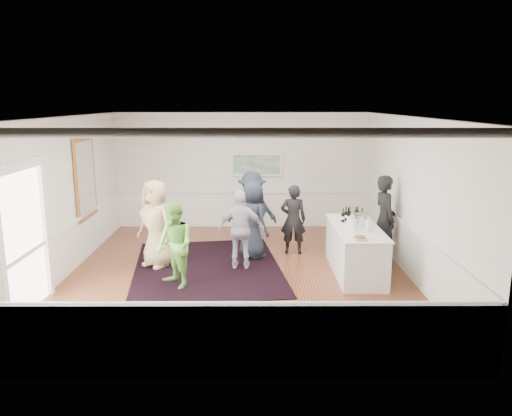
{
  "coord_description": "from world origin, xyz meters",
  "views": [
    {
      "loc": [
        0.35,
        -9.79,
        3.49
      ],
      "look_at": [
        0.38,
        0.2,
        1.34
      ],
      "focal_mm": 35.0,
      "sensor_mm": 36.0,
      "label": 1
    }
  ],
  "objects_px": {
    "bartender": "(385,219)",
    "guest_tan": "(156,224)",
    "guest_dark_a": "(252,209)",
    "guest_dark_b": "(293,219)",
    "serving_table": "(355,250)",
    "guest_green": "(174,245)",
    "ice_bucket": "(361,220)",
    "guest_navy": "(253,220)",
    "guest_lilac": "(241,230)",
    "nut_bowl": "(360,238)"
  },
  "relations": [
    {
      "from": "guest_tan",
      "to": "guest_lilac",
      "type": "height_order",
      "value": "guest_tan"
    },
    {
      "from": "guest_tan",
      "to": "guest_dark_b",
      "type": "relative_size",
      "value": 1.16
    },
    {
      "from": "bartender",
      "to": "guest_tan",
      "type": "bearing_deg",
      "value": 84.78
    },
    {
      "from": "bartender",
      "to": "guest_lilac",
      "type": "height_order",
      "value": "bartender"
    },
    {
      "from": "guest_dark_b",
      "to": "serving_table",
      "type": "bearing_deg",
      "value": 135.64
    },
    {
      "from": "guest_dark_a",
      "to": "guest_navy",
      "type": "bearing_deg",
      "value": 96.46
    },
    {
      "from": "guest_green",
      "to": "guest_dark_b",
      "type": "height_order",
      "value": "guest_green"
    },
    {
      "from": "guest_dark_b",
      "to": "guest_lilac",
      "type": "bearing_deg",
      "value": 47.05
    },
    {
      "from": "ice_bucket",
      "to": "nut_bowl",
      "type": "relative_size",
      "value": 0.99
    },
    {
      "from": "ice_bucket",
      "to": "guest_green",
      "type": "bearing_deg",
      "value": -166.11
    },
    {
      "from": "guest_navy",
      "to": "nut_bowl",
      "type": "bearing_deg",
      "value": -173.9
    },
    {
      "from": "serving_table",
      "to": "nut_bowl",
      "type": "height_order",
      "value": "nut_bowl"
    },
    {
      "from": "guest_dark_a",
      "to": "ice_bucket",
      "type": "bearing_deg",
      "value": 145.63
    },
    {
      "from": "guest_tan",
      "to": "guest_green",
      "type": "distance_m",
      "value": 1.36
    },
    {
      "from": "bartender",
      "to": "guest_navy",
      "type": "relative_size",
      "value": 1.11
    },
    {
      "from": "serving_table",
      "to": "ice_bucket",
      "type": "xyz_separation_m",
      "value": [
        0.11,
        0.14,
        0.6
      ]
    },
    {
      "from": "bartender",
      "to": "guest_green",
      "type": "distance_m",
      "value": 4.64
    },
    {
      "from": "guest_tan",
      "to": "guest_green",
      "type": "relative_size",
      "value": 1.14
    },
    {
      "from": "bartender",
      "to": "guest_dark_a",
      "type": "distance_m",
      "value": 3.15
    },
    {
      "from": "guest_dark_a",
      "to": "ice_bucket",
      "type": "xyz_separation_m",
      "value": [
        2.25,
        -1.84,
        0.18
      ]
    },
    {
      "from": "bartender",
      "to": "guest_tan",
      "type": "height_order",
      "value": "bartender"
    },
    {
      "from": "guest_dark_a",
      "to": "guest_navy",
      "type": "relative_size",
      "value": 1.05
    },
    {
      "from": "serving_table",
      "to": "bartender",
      "type": "xyz_separation_m",
      "value": [
        0.78,
        0.78,
        0.47
      ]
    },
    {
      "from": "serving_table",
      "to": "guest_dark_b",
      "type": "xyz_separation_m",
      "value": [
        -1.18,
        1.37,
        0.32
      ]
    },
    {
      "from": "guest_lilac",
      "to": "guest_navy",
      "type": "xyz_separation_m",
      "value": [
        0.24,
        0.75,
        0.03
      ]
    },
    {
      "from": "ice_bucket",
      "to": "guest_dark_a",
      "type": "bearing_deg",
      "value": 140.72
    },
    {
      "from": "guest_lilac",
      "to": "guest_dark_b",
      "type": "xyz_separation_m",
      "value": [
        1.18,
        1.06,
        -0.03
      ]
    },
    {
      "from": "guest_lilac",
      "to": "guest_dark_b",
      "type": "distance_m",
      "value": 1.58
    },
    {
      "from": "guest_dark_a",
      "to": "nut_bowl",
      "type": "distance_m",
      "value": 3.58
    },
    {
      "from": "ice_bucket",
      "to": "guest_navy",
      "type": "bearing_deg",
      "value": 157.31
    },
    {
      "from": "guest_green",
      "to": "guest_navy",
      "type": "distance_m",
      "value": 2.37
    },
    {
      "from": "serving_table",
      "to": "guest_dark_a",
      "type": "bearing_deg",
      "value": 137.2
    },
    {
      "from": "bartender",
      "to": "guest_tan",
      "type": "relative_size",
      "value": 1.02
    },
    {
      "from": "guest_dark_b",
      "to": "guest_dark_a",
      "type": "bearing_deg",
      "value": -27.21
    },
    {
      "from": "guest_tan",
      "to": "ice_bucket",
      "type": "xyz_separation_m",
      "value": [
        4.29,
        -0.31,
        0.16
      ]
    },
    {
      "from": "bartender",
      "to": "nut_bowl",
      "type": "bearing_deg",
      "value": 143.68
    },
    {
      "from": "guest_green",
      "to": "guest_navy",
      "type": "relative_size",
      "value": 0.95
    },
    {
      "from": "guest_green",
      "to": "bartender",
      "type": "bearing_deg",
      "value": 71.31
    },
    {
      "from": "guest_tan",
      "to": "nut_bowl",
      "type": "height_order",
      "value": "guest_tan"
    },
    {
      "from": "bartender",
      "to": "ice_bucket",
      "type": "distance_m",
      "value": 0.93
    },
    {
      "from": "bartender",
      "to": "guest_tan",
      "type": "xyz_separation_m",
      "value": [
        -4.96,
        -0.33,
        -0.02
      ]
    },
    {
      "from": "guest_dark_a",
      "to": "guest_dark_b",
      "type": "height_order",
      "value": "guest_dark_a"
    },
    {
      "from": "serving_table",
      "to": "guest_navy",
      "type": "xyz_separation_m",
      "value": [
        -2.11,
        1.07,
        0.38
      ]
    },
    {
      "from": "bartender",
      "to": "guest_lilac",
      "type": "bearing_deg",
      "value": 89.34
    },
    {
      "from": "bartender",
      "to": "ice_bucket",
      "type": "relative_size",
      "value": 7.42
    },
    {
      "from": "serving_table",
      "to": "guest_green",
      "type": "bearing_deg",
      "value": -167.77
    },
    {
      "from": "guest_lilac",
      "to": "nut_bowl",
      "type": "height_order",
      "value": "guest_lilac"
    },
    {
      "from": "guest_tan",
      "to": "guest_lilac",
      "type": "xyz_separation_m",
      "value": [
        1.82,
        -0.13,
        -0.1
      ]
    },
    {
      "from": "guest_dark_b",
      "to": "guest_navy",
      "type": "xyz_separation_m",
      "value": [
        -0.93,
        -0.31,
        0.06
      ]
    },
    {
      "from": "guest_lilac",
      "to": "ice_bucket",
      "type": "relative_size",
      "value": 6.46
    }
  ]
}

